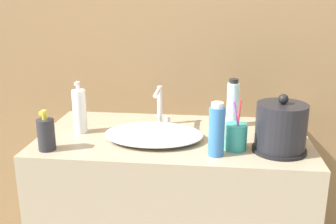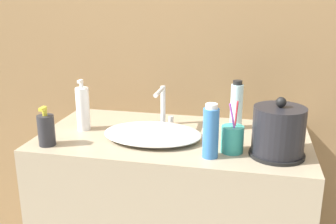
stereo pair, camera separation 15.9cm
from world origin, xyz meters
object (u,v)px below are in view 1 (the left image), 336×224
object	(u,v)px
faucet	(160,104)
lotion_bottle	(80,111)
shampoo_bottle	(233,104)
mouthwash_bottle	(46,134)
toothbrush_cup	(236,136)
electric_kettle	(281,129)
hand_cream_bottle	(217,130)

from	to	relation	value
faucet	lotion_bottle	bearing A→B (deg)	-159.18
faucet	shampoo_bottle	distance (m)	0.32
mouthwash_bottle	faucet	bearing A→B (deg)	39.98
lotion_bottle	mouthwash_bottle	bearing A→B (deg)	-107.42
toothbrush_cup	mouthwash_bottle	size ratio (longest dim) A/B	1.24
lotion_bottle	shampoo_bottle	size ratio (longest dim) A/B	1.04
toothbrush_cup	shampoo_bottle	distance (m)	0.28
electric_kettle	lotion_bottle	world-z (taller)	same
electric_kettle	hand_cream_bottle	distance (m)	0.24
toothbrush_cup	lotion_bottle	size ratio (longest dim) A/B	0.88
mouthwash_bottle	electric_kettle	bearing A→B (deg)	5.58
electric_kettle	mouthwash_bottle	world-z (taller)	electric_kettle
electric_kettle	hand_cream_bottle	bearing A→B (deg)	-164.80
shampoo_bottle	electric_kettle	bearing A→B (deg)	-59.43
lotion_bottle	mouthwash_bottle	xyz separation A→B (m)	(-0.06, -0.20, -0.03)
faucet	lotion_bottle	size ratio (longest dim) A/B	0.80
shampoo_bottle	mouthwash_bottle	world-z (taller)	shampoo_bottle
shampoo_bottle	lotion_bottle	bearing A→B (deg)	-165.99
toothbrush_cup	hand_cream_bottle	size ratio (longest dim) A/B	0.97
electric_kettle	mouthwash_bottle	bearing A→B (deg)	-174.42
mouthwash_bottle	hand_cream_bottle	world-z (taller)	hand_cream_bottle
faucet	shampoo_bottle	size ratio (longest dim) A/B	0.83
mouthwash_bottle	hand_cream_bottle	xyz separation A→B (m)	(0.63, 0.02, 0.03)
toothbrush_cup	hand_cream_bottle	bearing A→B (deg)	-138.63
lotion_bottle	shampoo_bottle	bearing A→B (deg)	14.01
toothbrush_cup	mouthwash_bottle	distance (m)	0.70
faucet	electric_kettle	bearing A→B (deg)	-26.61
toothbrush_cup	shampoo_bottle	size ratio (longest dim) A/B	0.91
faucet	shampoo_bottle	world-z (taller)	shampoo_bottle
faucet	toothbrush_cup	size ratio (longest dim) A/B	0.91
electric_kettle	toothbrush_cup	size ratio (longest dim) A/B	1.14
faucet	hand_cream_bottle	xyz separation A→B (m)	(0.24, -0.30, -0.00)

